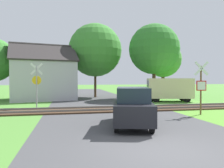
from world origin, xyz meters
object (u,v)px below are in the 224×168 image
object	(u,v)px
parked_car	(133,107)
mail_truck	(168,89)
stop_sign_near	(201,85)
tree_far	(163,59)
tree_center	(95,50)
tree_right	(154,49)
house	(43,79)
crossing_sign_far	(37,82)

from	to	relation	value
parked_car	mail_truck	bearing A→B (deg)	70.75
stop_sign_near	mail_truck	xyz separation A→B (m)	(1.61, 7.74, -0.55)
tree_far	tree_center	xyz separation A→B (m)	(-9.65, -2.05, 0.72)
tree_center	tree_right	world-z (taller)	tree_center
stop_sign_near	house	bearing A→B (deg)	-39.62
house	tree_center	xyz separation A→B (m)	(5.86, 1.65, 3.43)
stop_sign_near	parked_car	xyz separation A→B (m)	(-4.99, -2.22, -0.89)
crossing_sign_far	stop_sign_near	bearing A→B (deg)	-23.92
crossing_sign_far	parked_car	size ratio (longest dim) A/B	0.78
crossing_sign_far	tree_center	xyz separation A→B (m)	(5.45, 9.56, 3.65)
house	tree_far	bearing A→B (deg)	2.16
tree_far	parked_car	xyz separation A→B (m)	(-10.00, -18.43, -4.00)
stop_sign_near	house	distance (m)	16.34
tree_right	stop_sign_near	bearing A→B (deg)	-98.72
stop_sign_near	house	world-z (taller)	house
tree_far	tree_center	distance (m)	9.90
parked_car	tree_center	bearing A→B (deg)	103.07
tree_center	tree_right	bearing A→B (deg)	-21.48
tree_far	tree_right	world-z (taller)	tree_right
tree_right	parked_car	bearing A→B (deg)	-116.07
tree_center	parked_car	xyz separation A→B (m)	(-0.35, -16.38, -4.72)
stop_sign_near	tree_far	world-z (taller)	tree_far
stop_sign_near	tree_center	size ratio (longest dim) A/B	0.37
tree_center	parked_car	bearing A→B (deg)	-91.22
parked_car	crossing_sign_far	bearing A→B (deg)	141.08
tree_far	mail_truck	size ratio (longest dim) A/B	1.42
tree_right	mail_truck	xyz separation A→B (m)	(-0.17, -3.89, -4.34)
stop_sign_near	crossing_sign_far	world-z (taller)	crossing_sign_far
tree_center	parked_car	world-z (taller)	tree_center
stop_sign_near	tree_right	bearing A→B (deg)	-88.35
house	tree_right	size ratio (longest dim) A/B	0.90
crossing_sign_far	tree_center	world-z (taller)	tree_center
tree_far	tree_center	world-z (taller)	tree_center
tree_right	parked_car	distance (m)	16.11
house	stop_sign_near	bearing A→B (deg)	-61.23
mail_truck	parked_car	xyz separation A→B (m)	(-6.60, -9.96, -0.34)
crossing_sign_far	mail_truck	world-z (taller)	crossing_sign_far
mail_truck	tree_right	bearing A→B (deg)	11.43
house	mail_truck	bearing A→B (deg)	-32.75
stop_sign_near	crossing_sign_far	size ratio (longest dim) A/B	0.97
stop_sign_near	crossing_sign_far	bearing A→B (deg)	-14.14
mail_truck	parked_car	bearing A→B (deg)	160.44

